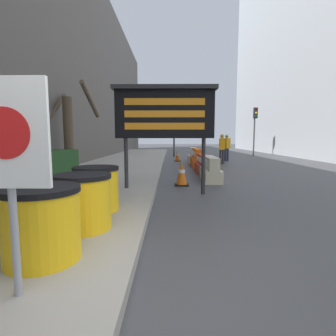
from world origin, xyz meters
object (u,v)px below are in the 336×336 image
at_px(traffic_cone_mid, 178,156).
at_px(traffic_light_far_side, 255,121).
at_px(jersey_barrier_orange_far, 197,159).
at_px(traffic_cone_near, 182,173).
at_px(barrel_drum_middle, 83,201).
at_px(warning_sign, 7,148).
at_px(traffic_light_near_curb, 174,119).
at_px(jersey_barrier_cream, 211,170).
at_px(jersey_barrier_white, 193,156).
at_px(message_board, 165,113).
at_px(barrel_drum_back, 96,189).
at_px(jersey_barrier_red_striped, 203,165).
at_px(pedestrian_passerby, 222,146).
at_px(barrel_drum_foreground, 42,223).
at_px(pedestrian_worker, 227,146).

relative_size(traffic_cone_mid, traffic_light_far_side, 0.18).
relative_size(jersey_barrier_orange_far, traffic_cone_near, 2.66).
bearing_deg(barrel_drum_middle, jersey_barrier_orange_far, 74.86).
xyz_separation_m(warning_sign, traffic_light_near_curb, (1.53, 17.62, 1.51)).
height_order(jersey_barrier_cream, jersey_barrier_white, jersey_barrier_white).
bearing_deg(traffic_cone_mid, message_board, -93.59).
relative_size(barrel_drum_back, jersey_barrier_red_striped, 0.43).
distance_m(jersey_barrier_cream, jersey_barrier_white, 6.55).
height_order(barrel_drum_middle, pedestrian_passerby, pedestrian_passerby).
distance_m(jersey_barrier_cream, traffic_cone_near, 1.33).
relative_size(barrel_drum_foreground, traffic_cone_mid, 1.14).
xyz_separation_m(barrel_drum_foreground, jersey_barrier_white, (2.69, 12.59, -0.16)).
relative_size(jersey_barrier_orange_far, traffic_light_near_curb, 0.50).
height_order(jersey_barrier_orange_far, traffic_cone_near, jersey_barrier_orange_far).
distance_m(jersey_barrier_cream, traffic_light_near_curb, 11.26).
bearing_deg(message_board, barrel_drum_middle, -109.67).
height_order(barrel_drum_middle, jersey_barrier_red_striped, barrel_drum_middle).
relative_size(barrel_drum_middle, pedestrian_worker, 0.49).
height_order(barrel_drum_back, warning_sign, warning_sign).
height_order(jersey_barrier_red_striped, pedestrian_worker, pedestrian_worker).
distance_m(jersey_barrier_white, traffic_light_far_side, 8.56).
relative_size(jersey_barrier_red_striped, traffic_cone_near, 2.51).
bearing_deg(traffic_cone_mid, traffic_light_far_side, 39.45).
bearing_deg(barrel_drum_middle, pedestrian_passerby, 69.38).
xyz_separation_m(jersey_barrier_cream, traffic_cone_mid, (-0.89, 7.45, -0.01)).
xyz_separation_m(warning_sign, traffic_cone_mid, (1.70, 14.14, -1.00)).
height_order(barrel_drum_middle, jersey_barrier_white, barrel_drum_middle).
bearing_deg(jersey_barrier_orange_far, barrel_drum_back, -107.19).
distance_m(barrel_drum_foreground, jersey_barrier_orange_far, 10.80).
relative_size(jersey_barrier_cream, traffic_cone_near, 2.20).
height_order(barrel_drum_middle, jersey_barrier_orange_far, barrel_drum_middle).
distance_m(jersey_barrier_white, traffic_cone_near, 7.49).
relative_size(message_board, traffic_light_far_side, 0.70).
bearing_deg(barrel_drum_middle, jersey_barrier_white, 77.54).
xyz_separation_m(barrel_drum_back, jersey_barrier_orange_far, (2.65, 8.57, -0.15)).
xyz_separation_m(jersey_barrier_orange_far, jersey_barrier_white, (-0.00, 2.13, -0.01)).
xyz_separation_m(jersey_barrier_cream, traffic_light_near_curb, (-1.06, 10.93, 2.50)).
distance_m(message_board, traffic_light_near_curb, 13.02).
height_order(barrel_drum_back, jersey_barrier_orange_far, barrel_drum_back).
bearing_deg(barrel_drum_middle, traffic_light_far_side, 65.66).
height_order(jersey_barrier_white, traffic_cone_mid, jersey_barrier_white).
xyz_separation_m(jersey_barrier_red_striped, jersey_barrier_orange_far, (-0.00, 2.46, 0.06)).
bearing_deg(jersey_barrier_cream, barrel_drum_foreground, -113.99).
height_order(traffic_cone_near, traffic_light_far_side, traffic_light_far_side).
bearing_deg(warning_sign, traffic_cone_near, 74.79).
relative_size(jersey_barrier_cream, pedestrian_passerby, 1.00).
xyz_separation_m(barrel_drum_middle, jersey_barrier_white, (2.57, 11.64, -0.16)).
height_order(traffic_cone_mid, traffic_light_near_curb, traffic_light_near_curb).
xyz_separation_m(barrel_drum_middle, jersey_barrier_cream, (2.57, 5.09, -0.18)).
bearing_deg(barrel_drum_foreground, warning_sign, -81.34).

